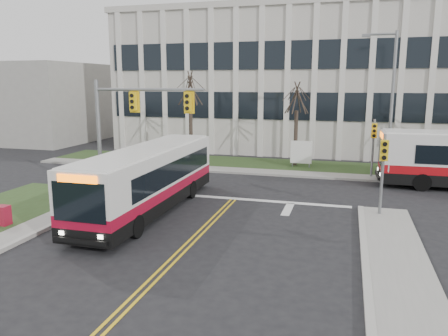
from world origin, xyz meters
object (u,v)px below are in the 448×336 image
at_px(streetlight, 389,96).
at_px(directory_sign, 301,153).
at_px(bus_main, 149,180).
at_px(newspaper_box_red, 3,217).

height_order(streetlight, directory_sign, streetlight).
height_order(bus_main, newspaper_box_red, bus_main).
relative_size(bus_main, newspaper_box_red, 11.79).
bearing_deg(directory_sign, streetlight, -13.23).
bearing_deg(streetlight, newspaper_box_red, -136.95).
distance_m(streetlight, bus_main, 16.43).
xyz_separation_m(directory_sign, newspaper_box_red, (-10.74, -16.50, -0.70)).
relative_size(directory_sign, bus_main, 0.18).
bearing_deg(directory_sign, newspaper_box_red, -123.05).
relative_size(streetlight, bus_main, 0.82).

